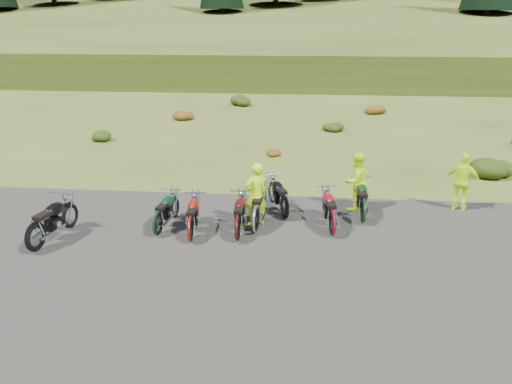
# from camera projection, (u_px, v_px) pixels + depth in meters

# --- Properties ---
(ground) EXTENTS (300.00, 300.00, 0.00)m
(ground) POSITION_uv_depth(u_px,v_px,m) (265.00, 247.00, 13.46)
(ground) COLOR #3A4B19
(ground) RESTS_ON ground
(gravel_pad) EXTENTS (20.00, 12.00, 0.04)m
(gravel_pad) POSITION_uv_depth(u_px,v_px,m) (258.00, 285.00, 11.58)
(gravel_pad) COLOR black
(gravel_pad) RESTS_ON ground
(hill_slope) EXTENTS (300.00, 45.97, 9.37)m
(hill_slope) POSITION_uv_depth(u_px,v_px,m) (297.00, 66.00, 60.35)
(hill_slope) COLOR #314416
(hill_slope) RESTS_ON ground
(hill_plateau) EXTENTS (300.00, 90.00, 9.17)m
(hill_plateau) POSITION_uv_depth(u_px,v_px,m) (301.00, 41.00, 116.61)
(hill_plateau) COLOR #314416
(hill_plateau) RESTS_ON ground
(shrub_1) EXTENTS (1.03, 1.03, 0.61)m
(shrub_1) POSITION_uv_depth(u_px,v_px,m) (100.00, 134.00, 24.76)
(shrub_1) COLOR #21310C
(shrub_1) RESTS_ON ground
(shrub_2) EXTENTS (1.30, 1.30, 0.77)m
(shrub_2) POSITION_uv_depth(u_px,v_px,m) (182.00, 114.00, 29.44)
(shrub_2) COLOR #71310E
(shrub_2) RESTS_ON ground
(shrub_3) EXTENTS (1.56, 1.56, 0.92)m
(shrub_3) POSITION_uv_depth(u_px,v_px,m) (242.00, 99.00, 34.13)
(shrub_3) COLOR #21310C
(shrub_3) RESTS_ON ground
(shrub_4) EXTENTS (0.77, 0.77, 0.45)m
(shrub_4) POSITION_uv_depth(u_px,v_px,m) (272.00, 151.00, 22.04)
(shrub_4) COLOR #71310E
(shrub_4) RESTS_ON ground
(shrub_5) EXTENTS (1.03, 1.03, 0.61)m
(shrub_5) POSITION_uv_depth(u_px,v_px,m) (332.00, 126.00, 26.73)
(shrub_5) COLOR #21310C
(shrub_5) RESTS_ON ground
(shrub_6) EXTENTS (1.30, 1.30, 0.77)m
(shrub_6) POSITION_uv_depth(u_px,v_px,m) (375.00, 108.00, 31.42)
(shrub_6) COLOR #71310E
(shrub_6) RESTS_ON ground
(shrub_7) EXTENTS (1.56, 1.56, 0.92)m
(shrub_7) POSITION_uv_depth(u_px,v_px,m) (494.00, 165.00, 19.23)
(shrub_7) COLOR #21310C
(shrub_7) RESTS_ON ground
(motorcycle_0) EXTENTS (1.12, 2.38, 1.20)m
(motorcycle_0) POSITION_uv_depth(u_px,v_px,m) (38.00, 252.00, 13.20)
(motorcycle_0) COLOR black
(motorcycle_0) RESTS_ON ground
(motorcycle_1) EXTENTS (0.85, 2.05, 1.05)m
(motorcycle_1) POSITION_uv_depth(u_px,v_px,m) (191.00, 242.00, 13.77)
(motorcycle_1) COLOR maroon
(motorcycle_1) RESTS_ON ground
(motorcycle_2) EXTENTS (0.88, 2.02, 1.03)m
(motorcycle_2) POSITION_uv_depth(u_px,v_px,m) (159.00, 236.00, 14.16)
(motorcycle_2) COLOR black
(motorcycle_2) RESTS_ON ground
(motorcycle_3) EXTENTS (0.89, 2.28, 1.17)m
(motorcycle_3) POSITION_uv_depth(u_px,v_px,m) (256.00, 233.00, 14.36)
(motorcycle_3) COLOR #BDBCC1
(motorcycle_3) RESTS_ON ground
(motorcycle_4) EXTENTS (0.73, 2.07, 1.08)m
(motorcycle_4) POSITION_uv_depth(u_px,v_px,m) (238.00, 241.00, 13.83)
(motorcycle_4) COLOR #410B0A
(motorcycle_4) RESTS_ON ground
(motorcycle_5) EXTENTS (1.36, 2.19, 1.09)m
(motorcycle_5) POSITION_uv_depth(u_px,v_px,m) (285.00, 219.00, 15.31)
(motorcycle_5) COLOR black
(motorcycle_5) RESTS_ON ground
(motorcycle_6) EXTENTS (0.91, 2.16, 1.10)m
(motorcycle_6) POSITION_uv_depth(u_px,v_px,m) (332.00, 236.00, 14.14)
(motorcycle_6) COLOR maroon
(motorcycle_6) RESTS_ON ground
(motorcycle_7) EXTENTS (0.72, 2.14, 1.12)m
(motorcycle_7) POSITION_uv_depth(u_px,v_px,m) (362.00, 223.00, 14.98)
(motorcycle_7) COLOR black
(motorcycle_7) RESTS_ON ground
(person_middle) EXTENTS (0.83, 0.76, 1.90)m
(person_middle) POSITION_uv_depth(u_px,v_px,m) (256.00, 195.00, 14.53)
(person_middle) COLOR #B7EA0C
(person_middle) RESTS_ON ground
(person_right_a) EXTENTS (1.15, 1.10, 1.86)m
(person_right_a) POSITION_uv_depth(u_px,v_px,m) (355.00, 182.00, 15.74)
(person_right_a) COLOR #B7EA0C
(person_right_a) RESTS_ON ground
(person_right_b) EXTENTS (1.18, 0.88, 1.86)m
(person_right_b) POSITION_uv_depth(u_px,v_px,m) (463.00, 183.00, 15.70)
(person_right_b) COLOR #B7EA0C
(person_right_b) RESTS_ON ground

